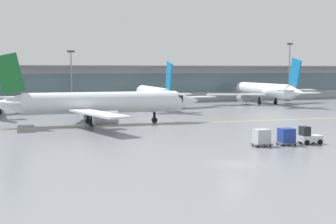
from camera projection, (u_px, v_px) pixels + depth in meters
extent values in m
plane|color=slate|center=(234.00, 164.00, 43.87)|extent=(400.00, 400.00, 0.00)
cube|color=yellow|center=(105.00, 126.00, 73.58)|extent=(109.80, 7.35, 0.01)
cube|color=#B2B7BC|center=(74.00, 85.00, 124.77)|extent=(174.80, 8.00, 9.00)
cube|color=slate|center=(77.00, 84.00, 120.92)|extent=(167.81, 0.16, 5.04)
cube|color=slate|center=(75.00, 67.00, 122.94)|extent=(181.80, 11.00, 0.60)
cube|color=silver|center=(31.00, 101.00, 95.82)|extent=(13.36, 6.50, 0.26)
cylinder|color=#999EA3|center=(18.00, 105.00, 96.29)|extent=(1.96, 3.36, 1.96)
cube|color=silver|center=(2.00, 98.00, 83.71)|extent=(4.66, 2.25, 0.22)
cylinder|color=black|center=(0.00, 109.00, 93.87)|extent=(0.41, 0.41, 1.68)
cylinder|color=black|center=(0.00, 111.00, 93.91)|extent=(0.51, 0.84, 0.84)
cylinder|color=white|center=(154.00, 94.00, 107.56)|extent=(4.89, 22.55, 3.11)
cone|color=white|center=(141.00, 91.00, 120.06)|extent=(3.24, 3.95, 2.95)
cube|color=black|center=(143.00, 90.00, 117.65)|extent=(2.64, 2.98, 1.09)
cone|color=white|center=(171.00, 97.00, 94.45)|extent=(3.03, 5.17, 2.64)
cube|color=white|center=(120.00, 99.00, 103.72)|extent=(13.01, 7.25, 0.26)
cylinder|color=#999EA3|center=(130.00, 102.00, 105.80)|extent=(2.18, 3.43, 1.92)
cube|color=white|center=(190.00, 97.00, 108.04)|extent=(13.12, 5.40, 0.26)
cylinder|color=#999EA3|center=(177.00, 101.00, 108.74)|extent=(2.18, 3.43, 1.92)
cube|color=#1472B2|center=(169.00, 76.00, 95.03)|extent=(0.66, 4.20, 5.85)
cube|color=white|center=(158.00, 94.00, 95.10)|extent=(4.73, 2.55, 0.22)
cube|color=white|center=(180.00, 94.00, 96.34)|extent=(4.73, 2.55, 0.22)
cylinder|color=black|center=(146.00, 102.00, 115.27)|extent=(0.40, 0.40, 1.65)
cylinder|color=black|center=(146.00, 104.00, 115.31)|extent=(0.57, 0.86, 0.82)
cylinder|color=black|center=(146.00, 105.00, 105.44)|extent=(0.40, 0.40, 1.65)
cylinder|color=black|center=(146.00, 107.00, 105.48)|extent=(0.57, 0.86, 0.82)
cylinder|color=black|center=(165.00, 105.00, 106.59)|extent=(0.40, 0.40, 1.65)
cylinder|color=black|center=(165.00, 106.00, 106.62)|extent=(0.57, 0.86, 0.82)
cylinder|color=white|center=(264.00, 90.00, 120.75)|extent=(4.24, 24.44, 3.38)
cone|color=white|center=(238.00, 88.00, 134.17)|extent=(3.35, 4.17, 3.21)
cube|color=black|center=(242.00, 87.00, 131.58)|extent=(2.74, 3.13, 1.18)
cone|color=white|center=(297.00, 93.00, 106.70)|extent=(3.06, 5.51, 2.87)
cube|color=white|center=(236.00, 94.00, 116.23)|extent=(14.22, 7.34, 0.28)
cylinder|color=#999EA3|center=(243.00, 98.00, 118.60)|extent=(2.21, 3.65, 2.09)
cube|color=white|center=(298.00, 93.00, 121.68)|extent=(14.28, 6.46, 0.28)
cylinder|color=#999EA3|center=(285.00, 97.00, 122.30)|extent=(2.21, 3.65, 2.09)
cube|color=#1472B2|center=(295.00, 72.00, 107.31)|extent=(0.52, 4.57, 6.37)
cube|color=white|center=(284.00, 90.00, 107.27)|extent=(5.05, 2.56, 0.24)
cube|color=white|center=(303.00, 90.00, 108.83)|extent=(5.05, 2.56, 0.24)
cylinder|color=black|center=(247.00, 98.00, 129.03)|extent=(0.44, 0.44, 1.79)
cylinder|color=black|center=(247.00, 100.00, 129.07)|extent=(0.58, 0.91, 0.89)
cylinder|color=black|center=(259.00, 101.00, 118.38)|extent=(0.44, 0.44, 1.79)
cylinder|color=black|center=(259.00, 103.00, 118.42)|extent=(0.58, 0.91, 0.89)
cylinder|color=black|center=(276.00, 100.00, 119.82)|extent=(0.44, 0.44, 1.79)
cylinder|color=black|center=(275.00, 102.00, 119.86)|extent=(0.58, 0.91, 0.89)
cylinder|color=silver|center=(102.00, 103.00, 75.14)|extent=(24.30, 4.88, 3.35)
cone|color=silver|center=(187.00, 101.00, 79.20)|extent=(4.22, 3.43, 3.19)
cube|color=black|center=(172.00, 99.00, 78.39)|extent=(3.18, 2.80, 1.17)
cone|color=silver|center=(3.00, 105.00, 70.89)|extent=(5.53, 3.18, 2.85)
cube|color=silver|center=(83.00, 105.00, 82.83)|extent=(7.62, 14.06, 0.28)
cylinder|color=#999EA3|center=(94.00, 111.00, 80.71)|extent=(3.67, 2.29, 2.07)
cube|color=silver|center=(98.00, 114.00, 66.47)|extent=(6.05, 14.16, 0.28)
cylinder|color=#999EA3|center=(105.00, 118.00, 69.62)|extent=(3.67, 2.29, 2.07)
cube|color=#19662D|center=(9.00, 74.00, 70.80)|extent=(4.53, 0.64, 6.31)
cube|color=silver|center=(13.00, 100.00, 73.62)|extent=(2.68, 5.07, 0.24)
cube|color=silver|center=(13.00, 102.00, 68.92)|extent=(2.68, 5.07, 0.24)
cylinder|color=black|center=(154.00, 117.00, 77.80)|extent=(0.43, 0.43, 1.78)
cylinder|color=black|center=(154.00, 120.00, 77.84)|extent=(0.92, 0.60, 0.89)
cylinder|color=black|center=(88.00, 118.00, 76.96)|extent=(0.43, 0.43, 1.78)
cylinder|color=black|center=(88.00, 121.00, 77.00)|extent=(0.92, 0.60, 0.89)
cylinder|color=black|center=(92.00, 121.00, 72.64)|extent=(0.43, 0.43, 1.78)
cylinder|color=black|center=(92.00, 124.00, 72.68)|extent=(0.92, 0.60, 0.89)
cube|color=silver|center=(310.00, 138.00, 55.71)|extent=(2.71, 1.61, 0.70)
cube|color=#1E2328|center=(305.00, 131.00, 55.43)|extent=(1.00, 1.31, 1.10)
cylinder|color=black|center=(313.00, 140.00, 56.64)|extent=(0.62, 0.27, 0.60)
cylinder|color=black|center=(320.00, 142.00, 55.30)|extent=(0.62, 0.27, 0.60)
cylinder|color=black|center=(300.00, 141.00, 56.18)|extent=(0.62, 0.27, 0.60)
cylinder|color=black|center=(307.00, 143.00, 54.84)|extent=(0.62, 0.27, 0.60)
cube|color=#595B60|center=(286.00, 143.00, 54.91)|extent=(2.23, 1.77, 0.12)
cube|color=navy|center=(286.00, 135.00, 54.83)|extent=(1.72, 1.63, 1.60)
cylinder|color=black|center=(289.00, 143.00, 55.80)|extent=(0.23, 0.12, 0.22)
cylinder|color=black|center=(295.00, 145.00, 54.45)|extent=(0.23, 0.12, 0.22)
cylinder|color=black|center=(277.00, 144.00, 55.39)|extent=(0.23, 0.12, 0.22)
cylinder|color=black|center=(283.00, 145.00, 54.05)|extent=(0.23, 0.12, 0.22)
cube|color=#595B60|center=(262.00, 144.00, 54.07)|extent=(2.23, 1.77, 0.12)
cube|color=#B2B7C1|center=(262.00, 136.00, 54.00)|extent=(1.72, 1.63, 1.60)
cylinder|color=black|center=(265.00, 144.00, 54.96)|extent=(0.23, 0.12, 0.22)
cylinder|color=black|center=(270.00, 146.00, 53.62)|extent=(0.23, 0.12, 0.22)
cylinder|color=black|center=(253.00, 145.00, 54.56)|extent=(0.23, 0.12, 0.22)
cylinder|color=black|center=(258.00, 147.00, 53.22)|extent=(0.23, 0.12, 0.22)
cylinder|color=gray|center=(71.00, 79.00, 117.32)|extent=(0.36, 0.36, 12.71)
cube|color=#3F3F42|center=(71.00, 51.00, 116.74)|extent=(1.80, 0.30, 0.50)
cylinder|color=gray|center=(289.00, 72.00, 137.16)|extent=(0.36, 0.36, 15.58)
cube|color=#3F3F42|center=(290.00, 44.00, 136.45)|extent=(1.80, 0.30, 0.50)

